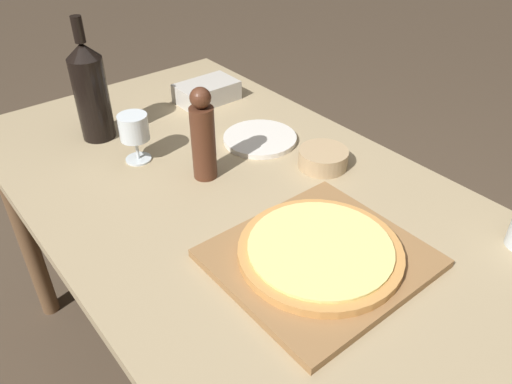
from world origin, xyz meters
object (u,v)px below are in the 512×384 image
wine_glass (134,129)px  wine_bottle (91,91)px  small_bowl (323,158)px  pizza (320,251)px  pepper_mill (203,136)px

wine_glass → wine_bottle: bearing=97.8°
wine_glass → small_bowl: 0.48m
pizza → wine_glass: wine_glass is taller
pepper_mill → wine_glass: pepper_mill is taller
wine_glass → pepper_mill: bearing=-61.6°
pepper_mill → small_bowl: pepper_mill is taller
pizza → wine_glass: bearing=99.4°
small_bowl → pepper_mill: bearing=149.9°
wine_bottle → wine_glass: (0.02, -0.18, -0.05)m
wine_bottle → wine_glass: size_ratio=2.59×
wine_glass → small_bowl: bearing=-42.5°
pizza → pepper_mill: pepper_mill is taller
wine_bottle → small_bowl: (0.38, -0.50, -0.11)m
pizza → pepper_mill: 0.40m
pepper_mill → wine_glass: bearing=118.4°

